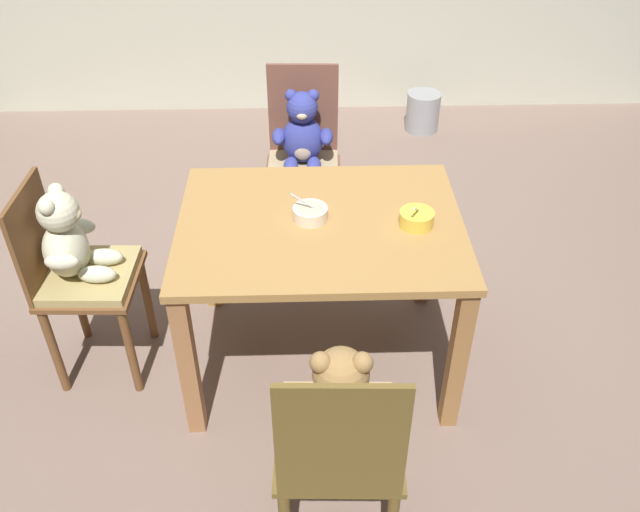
# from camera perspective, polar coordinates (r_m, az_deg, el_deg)

# --- Properties ---
(ground_plane) EXTENTS (5.20, 5.20, 0.04)m
(ground_plane) POSITION_cam_1_polar(r_m,az_deg,el_deg) (3.00, 0.03, -8.73)
(ground_plane) COLOR #7E675B
(dining_table) EXTENTS (1.08, 0.83, 0.72)m
(dining_table) POSITION_cam_1_polar(r_m,az_deg,el_deg) (2.59, 0.03, 0.80)
(dining_table) COLOR #A67941
(dining_table) RESTS_ON ground_plane
(teddy_chair_near_front) EXTENTS (0.40, 0.42, 0.91)m
(teddy_chair_near_front) POSITION_cam_1_polar(r_m,az_deg,el_deg) (2.00, 1.66, -14.09)
(teddy_chair_near_front) COLOR brown
(teddy_chair_near_front) RESTS_ON ground_plane
(teddy_chair_near_left) EXTENTS (0.38, 0.39, 0.88)m
(teddy_chair_near_left) POSITION_cam_1_polar(r_m,az_deg,el_deg) (2.75, -20.24, -0.14)
(teddy_chair_near_left) COLOR brown
(teddy_chair_near_left) RESTS_ON ground_plane
(teddy_chair_far_center) EXTENTS (0.39, 0.40, 0.95)m
(teddy_chair_far_center) POSITION_cam_1_polar(r_m,az_deg,el_deg) (3.30, -1.48, 9.12)
(teddy_chair_far_center) COLOR brown
(teddy_chair_far_center) RESTS_ON ground_plane
(porridge_bowl_cream_center) EXTENTS (0.14, 0.13, 0.11)m
(porridge_bowl_cream_center) POSITION_cam_1_polar(r_m,az_deg,el_deg) (2.52, -0.85, 3.69)
(porridge_bowl_cream_center) COLOR beige
(porridge_bowl_cream_center) RESTS_ON dining_table
(porridge_bowl_yellow_near_right) EXTENTS (0.13, 0.14, 0.12)m
(porridge_bowl_yellow_near_right) POSITION_cam_1_polar(r_m,az_deg,el_deg) (2.51, 8.24, 3.22)
(porridge_bowl_yellow_near_right) COLOR yellow
(porridge_bowl_yellow_near_right) RESTS_ON dining_table
(metal_pail) EXTENTS (0.23, 0.23, 0.26)m
(metal_pail) POSITION_cam_1_polar(r_m,az_deg,el_deg) (4.75, 8.76, 12.08)
(metal_pail) COLOR #93969B
(metal_pail) RESTS_ON ground_plane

